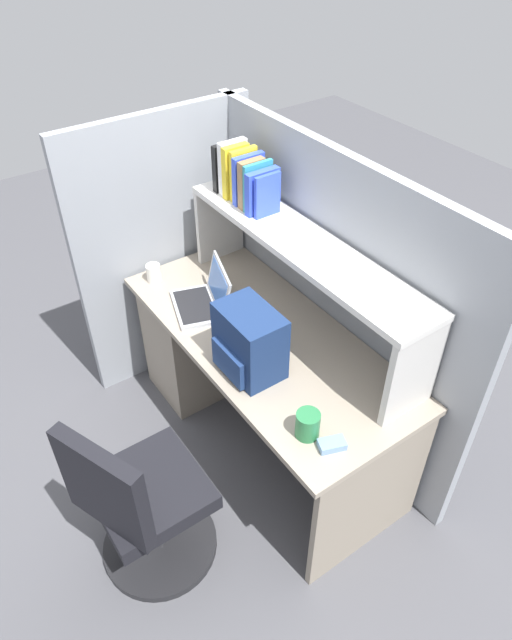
# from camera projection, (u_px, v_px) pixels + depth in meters

# --- Properties ---
(ground_plane) EXTENTS (8.00, 8.00, 0.00)m
(ground_plane) POSITION_uv_depth(u_px,v_px,m) (263.00, 434.00, 3.14)
(ground_plane) COLOR #4C4C51
(desk) EXTENTS (1.60, 0.70, 0.73)m
(desk) POSITION_uv_depth(u_px,v_px,m) (223.00, 342.00, 3.13)
(desk) COLOR gray
(desk) RESTS_ON ground_plane
(cubicle_partition_rear) EXTENTS (1.84, 0.05, 1.55)m
(cubicle_partition_rear) POSITION_uv_depth(u_px,v_px,m) (327.00, 300.00, 2.81)
(cubicle_partition_rear) COLOR gray
(cubicle_partition_rear) RESTS_ON ground_plane
(cubicle_partition_left) EXTENTS (0.05, 1.06, 1.55)m
(cubicle_partition_left) POSITION_uv_depth(u_px,v_px,m) (168.00, 250.00, 3.16)
(cubicle_partition_left) COLOR gray
(cubicle_partition_left) RESTS_ON ground_plane
(overhead_hutch) EXTENTS (1.44, 0.28, 0.45)m
(overhead_hutch) POSITION_uv_depth(u_px,v_px,m) (302.00, 260.00, 2.54)
(overhead_hutch) COLOR beige
(overhead_hutch) RESTS_ON desk
(reference_books_on_shelf) EXTENTS (0.36, 0.17, 0.26)m
(reference_books_on_shelf) POSITION_uv_depth(u_px,v_px,m) (245.00, 178.00, 2.68)
(reference_books_on_shelf) COLOR black
(reference_books_on_shelf) RESTS_ON overhead_hutch
(laptop) EXTENTS (0.37, 0.34, 0.22)m
(laptop) POSITION_uv_depth(u_px,v_px,m) (205.00, 298.00, 2.81)
(laptop) COLOR #B7BABF
(laptop) RESTS_ON desk
(backpack) EXTENTS (0.30, 0.23, 0.31)m
(backpack) POSITION_uv_depth(u_px,v_px,m) (249.00, 342.00, 2.42)
(backpack) COLOR navy
(backpack) RESTS_ON desk
(computer_mouse) EXTENTS (0.09, 0.12, 0.03)m
(computer_mouse) POSITION_uv_depth(u_px,v_px,m) (332.00, 444.00, 2.17)
(computer_mouse) COLOR #7299C6
(computer_mouse) RESTS_ON desk
(paper_cup) EXTENTS (0.08, 0.08, 0.10)m
(paper_cup) POSITION_uv_depth(u_px,v_px,m) (154.00, 273.00, 2.99)
(paper_cup) COLOR white
(paper_cup) RESTS_ON desk
(snack_canister) EXTENTS (0.10, 0.10, 0.11)m
(snack_canister) POSITION_uv_depth(u_px,v_px,m) (308.00, 424.00, 2.19)
(snack_canister) COLOR #26723F
(snack_canister) RESTS_ON desk
(office_chair) EXTENTS (0.53, 0.55, 0.93)m
(office_chair) POSITION_uv_depth(u_px,v_px,m) (142.00, 508.00, 2.36)
(office_chair) COLOR black
(office_chair) RESTS_ON ground_plane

